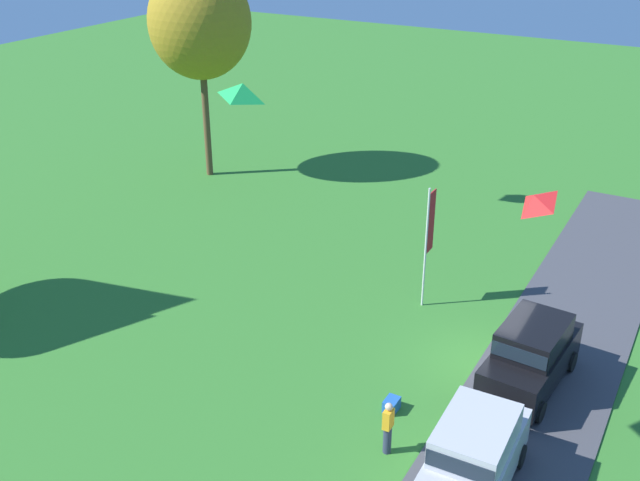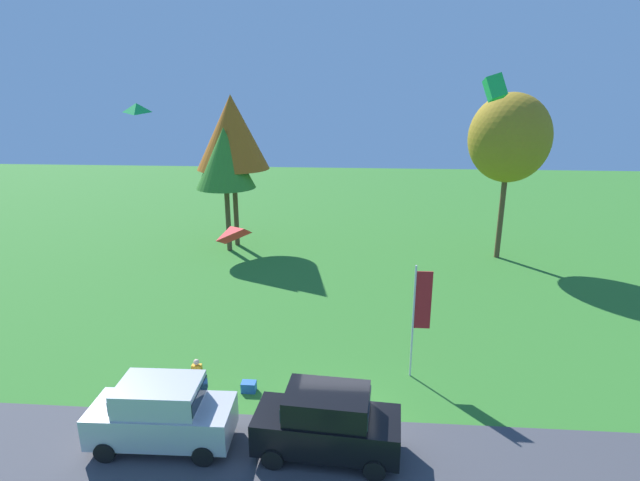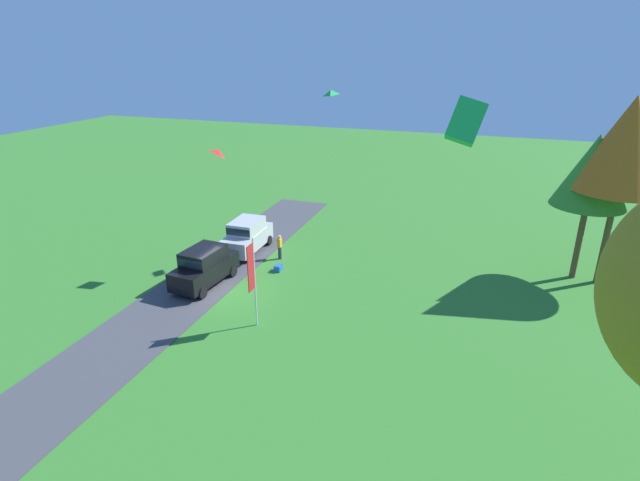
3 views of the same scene
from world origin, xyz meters
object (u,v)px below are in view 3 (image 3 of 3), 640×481
person_on_lawn (280,247)px  kite_box_over_trees (466,122)px  car_suv_mid_row (204,265)px  car_suv_by_flagpole (247,235)px  flag_banner (252,273)px  kite_diamond_high_right (331,93)px  tree_center_back (593,171)px  tree_lone_near (627,145)px  cooler_box (278,268)px  kite_diamond_topmost (220,153)px

person_on_lawn → kite_box_over_trees: 20.45m
car_suv_mid_row → person_on_lawn: car_suv_mid_row is taller
car_suv_by_flagpole → flag_banner: (8.76, 4.86, 1.76)m
car_suv_by_flagpole → kite_diamond_high_right: 10.96m
tree_center_back → tree_lone_near: tree_lone_near is taller
car_suv_by_flagpole → flag_banner: 10.18m
person_on_lawn → cooler_box: size_ratio=3.05×
person_on_lawn → car_suv_by_flagpole: bearing=-97.9°
car_suv_by_flagpole → kite_diamond_high_right: (-2.12, 5.27, 9.37)m
car_suv_mid_row → person_on_lawn: 5.71m
kite_diamond_high_right → kite_box_over_trees: kite_box_over_trees is taller
flag_banner → car_suv_mid_row: bearing=-124.3°
person_on_lawn → cooler_box: 2.02m
person_on_lawn → kite_box_over_trees: kite_box_over_trees is taller
tree_lone_near → kite_diamond_topmost: tree_lone_near is taller
tree_center_back → flag_banner: 20.21m
kite_box_over_trees → car_suv_by_flagpole: bearing=-132.6°
tree_lone_near → cooler_box: bearing=-75.4°
car_suv_mid_row → kite_box_over_trees: size_ratio=4.05×
person_on_lawn → kite_diamond_topmost: size_ratio=1.95×
car_suv_mid_row → kite_box_over_trees: bearing=61.5°
car_suv_by_flagpole → kite_box_over_trees: kite_box_over_trees is taller
person_on_lawn → kite_diamond_high_right: (-2.48, 2.69, 9.79)m
tree_lone_near → flag_banner: size_ratio=2.28×
car_suv_mid_row → tree_center_back: 23.19m
tree_lone_near → car_suv_mid_row: bearing=-69.8°
tree_lone_near → cooler_box: tree_lone_near is taller
car_suv_mid_row → kite_diamond_topmost: kite_diamond_topmost is taller
tree_lone_near → kite_diamond_high_right: tree_lone_near is taller
tree_lone_near → kite_diamond_high_right: size_ratio=13.68×
car_suv_mid_row → kite_diamond_topmost: bearing=-179.2°
kite_diamond_high_right → kite_diamond_topmost: bearing=-48.5°
flag_banner → cooler_box: size_ratio=8.63×
flag_banner → kite_diamond_topmost: 9.03m
person_on_lawn → tree_lone_near: tree_lone_near is taller
person_on_lawn → kite_diamond_topmost: 7.47m
cooler_box → kite_box_over_trees: kite_box_over_trees is taller
car_suv_mid_row → kite_diamond_high_right: size_ratio=5.89×
kite_diamond_high_right → flag_banner: bearing=-2.2°
flag_banner → kite_box_over_trees: (4.51, 9.58, 8.35)m
car_suv_mid_row → kite_diamond_topmost: 6.76m
car_suv_mid_row → cooler_box: size_ratio=8.46×
cooler_box → kite_diamond_topmost: (0.50, -3.35, 7.26)m
tree_lone_near → kite_diamond_high_right: (0.68, -16.89, 2.30)m
car_suv_by_flagpole → kite_diamond_topmost: size_ratio=5.30×
car_suv_by_flagpole → kite_diamond_high_right: size_ratio=5.77×
kite_box_over_trees → car_suv_mid_row: bearing=-118.5°
tree_center_back → flag_banner: size_ratio=1.83×
car_suv_mid_row → kite_diamond_high_right: kite_diamond_high_right is taller
car_suv_mid_row → flag_banner: flag_banner is taller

